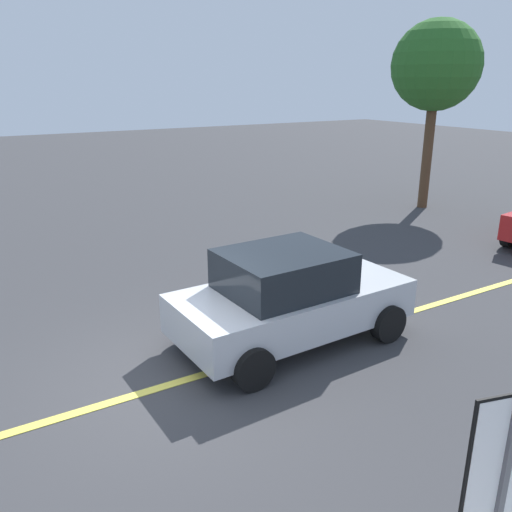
{
  "coord_description": "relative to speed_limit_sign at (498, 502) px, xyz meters",
  "views": [
    {
      "loc": [
        -2.34,
        -6.27,
        4.16
      ],
      "look_at": [
        1.99,
        0.92,
        1.35
      ],
      "focal_mm": 36.85,
      "sensor_mm": 36.0,
      "label": 1
    }
  ],
  "objects": [
    {
      "name": "ground_plane",
      "position": [
        -0.2,
        4.86,
        -1.76
      ],
      "size": [
        80.0,
        80.0,
        0.0
      ],
      "primitive_type": "plane",
      "color": "#38383A"
    },
    {
      "name": "speed_limit_sign",
      "position": [
        0.0,
        0.0,
        0.0
      ],
      "size": [
        0.53,
        0.15,
        2.52
      ],
      "color": "#4C4C51",
      "rests_on": "ground_plane"
    },
    {
      "name": "car_silver_far_lane",
      "position": [
        2.02,
        5.1,
        -0.96
      ],
      "size": [
        3.98,
        2.11,
        1.6
      ],
      "color": "#B7BABF",
      "rests_on": "ground_plane"
    },
    {
      "name": "tree_left_verge",
      "position": [
        11.56,
        10.88,
        2.81
      ],
      "size": [
        2.85,
        2.85,
        6.05
      ],
      "color": "#513823",
      "rests_on": "ground_plane"
    },
    {
      "name": "lane_marking_centre",
      "position": [
        2.8,
        4.86,
        -1.76
      ],
      "size": [
        28.0,
        0.16,
        0.01
      ],
      "primitive_type": "cube",
      "color": "#E0D14C"
    }
  ]
}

